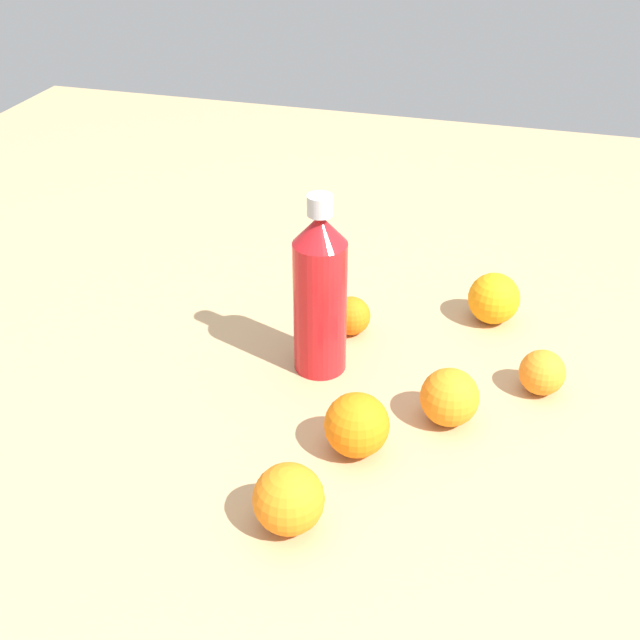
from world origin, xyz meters
name	(u,v)px	position (x,y,z in m)	size (l,w,h in m)	color
ground_plane	(343,388)	(0.00, 0.00, 0.00)	(2.40, 2.40, 0.00)	tan
water_bottle	(320,293)	(0.05, -0.04, 0.12)	(0.08, 0.08, 0.27)	red
orange_0	(542,373)	(-0.27, -0.07, 0.03)	(0.06, 0.06, 0.06)	orange
orange_1	(450,397)	(-0.15, 0.03, 0.04)	(0.08, 0.08, 0.08)	orange
orange_2	(494,298)	(-0.18, -0.24, 0.04)	(0.08, 0.08, 0.08)	orange
orange_3	(357,425)	(-0.05, 0.12, 0.04)	(0.08, 0.08, 0.08)	orange
orange_4	(351,316)	(0.02, -0.14, 0.03)	(0.06, 0.06, 0.06)	orange
orange_5	(289,499)	(-0.01, 0.26, 0.04)	(0.08, 0.08, 0.08)	orange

